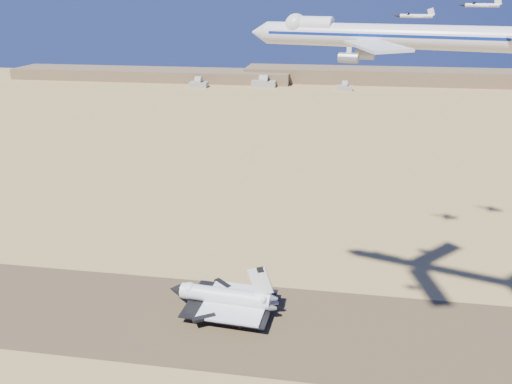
# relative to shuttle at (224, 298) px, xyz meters

# --- Properties ---
(ground) EXTENTS (1200.00, 1200.00, 0.00)m
(ground) POSITION_rel_shuttle_xyz_m (6.75, -6.92, -5.30)
(ground) COLOR #AC8A4C
(ground) RESTS_ON ground
(runway) EXTENTS (600.00, 50.00, 0.06)m
(runway) POSITION_rel_shuttle_xyz_m (6.75, -6.92, -5.27)
(runway) COLOR brown
(runway) RESTS_ON ground
(ridgeline) EXTENTS (960.00, 90.00, 18.00)m
(ridgeline) POSITION_rel_shuttle_xyz_m (72.07, 520.38, 2.33)
(ridgeline) COLOR brown
(ridgeline) RESTS_ON ground
(hangars) EXTENTS (200.50, 29.50, 30.00)m
(hangars) POSITION_rel_shuttle_xyz_m (-57.24, 471.51, -0.47)
(hangars) COLOR #A4A191
(hangars) RESTS_ON ground
(shuttle) EXTENTS (40.10, 26.41, 19.71)m
(shuttle) POSITION_rel_shuttle_xyz_m (0.00, 0.00, 0.00)
(shuttle) COLOR white
(shuttle) RESTS_ON runway
(carrier_747) EXTENTS (73.88, 55.25, 18.45)m
(carrier_747) POSITION_rel_shuttle_xyz_m (43.32, -13.23, 90.79)
(carrier_747) COLOR silver
(crew_a) EXTENTS (0.47, 0.64, 1.62)m
(crew_a) POSITION_rel_shuttle_xyz_m (4.95, -9.55, -4.43)
(crew_a) COLOR #DB4E0C
(crew_a) RESTS_ON runway
(crew_b) EXTENTS (0.76, 0.88, 1.56)m
(crew_b) POSITION_rel_shuttle_xyz_m (7.41, -10.25, -4.46)
(crew_b) COLOR #DB4E0C
(crew_b) RESTS_ON runway
(crew_c) EXTENTS (0.94, 1.09, 1.66)m
(crew_c) POSITION_rel_shuttle_xyz_m (5.70, -7.13, -4.41)
(crew_c) COLOR #DB4E0C
(crew_c) RESTS_ON runway
(chase_jet_e) EXTENTS (13.51, 7.74, 3.42)m
(chase_jet_e) POSITION_rel_shuttle_xyz_m (60.70, 39.39, 93.87)
(chase_jet_e) COLOR silver
(chase_jet_f) EXTENTS (13.97, 8.26, 3.59)m
(chase_jet_f) POSITION_rel_shuttle_xyz_m (84.76, 51.76, 97.22)
(chase_jet_f) COLOR silver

